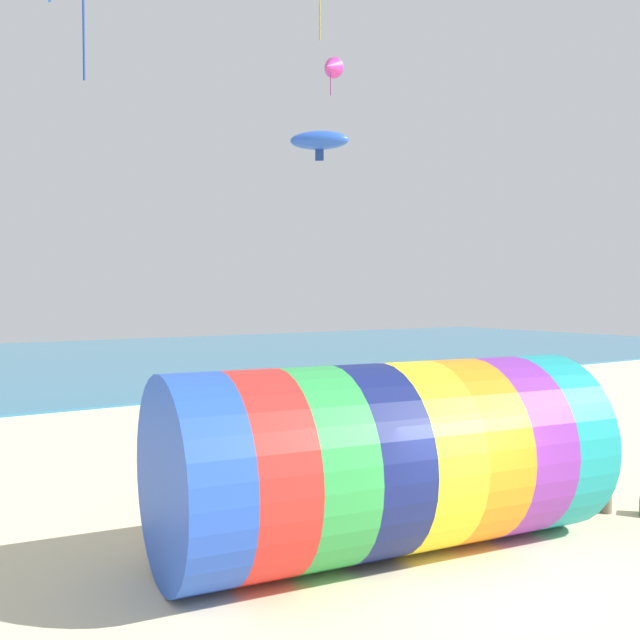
# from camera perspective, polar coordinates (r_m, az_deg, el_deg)

# --- Properties ---
(ground_plane) EXTENTS (120.00, 120.00, 0.00)m
(ground_plane) POSITION_cam_1_polar(r_m,az_deg,el_deg) (12.01, 13.89, -20.18)
(ground_plane) COLOR beige
(sea) EXTENTS (120.00, 40.00, 0.10)m
(sea) POSITION_cam_1_polar(r_m,az_deg,el_deg) (48.88, -24.14, -3.32)
(sea) COLOR teal
(sea) RESTS_ON ground
(giant_inflatable_tube) EXTENTS (8.31, 4.41, 3.33)m
(giant_inflatable_tube) POSITION_cam_1_polar(r_m,az_deg,el_deg) (12.78, 5.22, -10.90)
(giant_inflatable_tube) COLOR blue
(giant_inflatable_tube) RESTS_ON ground
(kite_handler) EXTENTS (0.42, 0.35, 1.67)m
(kite_handler) POSITION_cam_1_polar(r_m,az_deg,el_deg) (16.19, 21.94, -11.21)
(kite_handler) COLOR #726651
(kite_handler) RESTS_ON ground
(kite_blue_parafoil) EXTENTS (1.19, 1.12, 0.61)m
(kite_blue_parafoil) POSITION_cam_1_polar(r_m,az_deg,el_deg) (14.46, -0.05, 14.18)
(kite_blue_parafoil) COLOR blue
(kite_magenta_delta) EXTENTS (1.05, 1.02, 1.32)m
(kite_magenta_delta) POSITION_cam_1_polar(r_m,az_deg,el_deg) (24.81, 0.85, 19.58)
(kite_magenta_delta) COLOR #D1339E
(bystander_mid_beach) EXTENTS (0.42, 0.36, 1.53)m
(bystander_mid_beach) POSITION_cam_1_polar(r_m,az_deg,el_deg) (23.72, 11.23, -7.06)
(bystander_mid_beach) COLOR #726651
(bystander_mid_beach) RESTS_ON ground
(bystander_far_left) EXTENTS (0.40, 0.29, 1.63)m
(bystander_far_left) POSITION_cam_1_polar(r_m,az_deg,el_deg) (25.80, 1.54, -6.15)
(bystander_far_left) COLOR black
(bystander_far_left) RESTS_ON ground
(beach_flag) EXTENTS (0.47, 0.36, 2.43)m
(beach_flag) POSITION_cam_1_polar(r_m,az_deg,el_deg) (19.06, 20.07, -5.21)
(beach_flag) COLOR silver
(beach_flag) RESTS_ON ground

